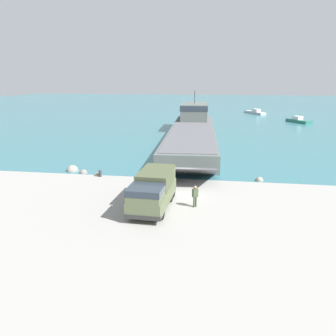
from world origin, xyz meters
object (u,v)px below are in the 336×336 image
soldier_on_ramp (195,195)px  military_truck (153,190)px  landing_craft (193,127)px  moored_boat_b (255,112)px  moored_boat_a (299,120)px  mooring_bollard (100,173)px

soldier_on_ramp → military_truck: bearing=-116.2°
landing_craft → moored_boat_b: (14.76, 42.66, -1.34)m
moored_boat_b → moored_boat_a: bearing=-95.2°
soldier_on_ramp → mooring_bollard: 12.51m
soldier_on_ramp → moored_boat_b: bearing=134.6°
military_truck → mooring_bollard: military_truck is taller
military_truck → moored_boat_b: size_ratio=0.84×
soldier_on_ramp → moored_boat_b: size_ratio=0.22×
moored_boat_b → mooring_bollard: moored_boat_b is taller
moored_boat_b → landing_craft: bearing=-138.1°
landing_craft → military_truck: size_ratio=6.23×
military_truck → moored_boat_b: 76.24m
military_truck → soldier_on_ramp: military_truck is taller
military_truck → moored_boat_b: (15.40, 74.66, -1.01)m
moored_boat_a → moored_boat_b: 20.07m
moored_boat_b → mooring_bollard: 70.86m
moored_boat_a → mooring_bollard: moored_boat_a is taller
landing_craft → moored_boat_a: 33.39m
landing_craft → military_truck: bearing=-94.0°
soldier_on_ramp → mooring_bollard: soldier_on_ramp is taller
landing_craft → mooring_bollard: size_ratio=57.78×
soldier_on_ramp → moored_boat_a: 59.27m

